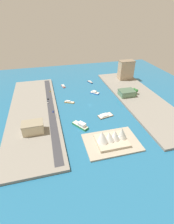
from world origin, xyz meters
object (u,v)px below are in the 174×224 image
suv_black (48,99)px  traffic_light_waterfront (56,115)px  office_block_beige (33,127)px  taxi_yellow_cab (50,91)px  apartment_midrise_tan (126,70)px  van_white (48,102)px  ferry_green_doubledeck (81,125)px  terminal_long_green (127,93)px  barge_flat_brown (105,116)px  hatchback_blue (53,111)px  water_taxi_orange (69,102)px  catamaran_blue (95,92)px  opera_landmark (111,137)px  tugboat_red (63,86)px  patrol_launch_navy (90,82)px

suv_black → traffic_light_waterfront: size_ratio=0.73×
office_block_beige → taxi_yellow_cab: size_ratio=5.05×
apartment_midrise_tan → van_white: (164.73, 64.78, -18.27)m
ferry_green_doubledeck → traffic_light_waterfront: (28.94, -23.77, 4.80)m
terminal_long_green → apartment_midrise_tan: apartment_midrise_tan is taller
barge_flat_brown → hatchback_blue: bearing=-19.6°
apartment_midrise_tan → ferry_green_doubledeck: bearing=47.0°
ferry_green_doubledeck → van_white: size_ratio=5.32×
water_taxi_orange → traffic_light_waterfront: bearing=60.7°
barge_flat_brown → ferry_green_doubledeck: (39.84, 15.51, 1.51)m
apartment_midrise_tan → van_white: size_ratio=8.34×
catamaran_blue → suv_black: 84.38m
suv_black → opera_landmark: size_ratio=0.13×
terminal_long_green → suv_black: terminal_long_green is taller
tugboat_red → traffic_light_waterfront: size_ratio=2.45×
office_block_beige → traffic_light_waterfront: bearing=-142.1°
catamaran_blue → terminal_long_green: 56.78m
terminal_long_green → hatchback_blue: 129.67m
suv_black → catamaran_blue: bearing=-173.9°
patrol_launch_navy → office_block_beige: size_ratio=0.60×
apartment_midrise_tan → hatchback_blue: size_ratio=7.85×
catamaran_blue → opera_landmark: (20.12, 130.90, 7.76)m
tugboat_red → hatchback_blue: hatchback_blue is taller
catamaran_blue → taxi_yellow_cab: size_ratio=3.34×
taxi_yellow_cab → van_white: bearing=81.5°
terminal_long_green → traffic_light_waterfront: bearing=17.5°
patrol_launch_navy → office_block_beige: (111.05, 141.96, 8.86)m
tugboat_red → terminal_long_green: size_ratio=0.61×
terminal_long_green → traffic_light_waterfront: 130.58m
barge_flat_brown → patrol_launch_navy: size_ratio=1.49×
patrol_launch_navy → taxi_yellow_cab: size_ratio=3.05×
traffic_light_waterfront → hatchback_blue: bearing=-79.5°
barge_flat_brown → suv_black: 102.06m
barge_flat_brown → water_taxi_orange: 68.59m
catamaran_blue → hatchback_blue: size_ratio=3.47×
hatchback_blue → catamaran_blue: bearing=-147.5°
patrol_launch_navy → tugboat_red: tugboat_red is taller
suv_black → opera_landmark: opera_landmark is taller
patrol_launch_navy → taxi_yellow_cab: (83.43, 30.41, 2.79)m
van_white → patrol_launch_navy: bearing=-141.6°
office_block_beige → barge_flat_brown: bearing=-171.2°
tugboat_red → van_white: bearing=62.5°
apartment_midrise_tan → office_block_beige: bearing=36.1°
opera_landmark → taxi_yellow_cab: bearing=-68.9°
suv_black → hatchback_blue: suv_black is taller
hatchback_blue → ferry_green_doubledeck: bearing=128.0°
tugboat_red → apartment_midrise_tan: size_ratio=0.41×
barge_flat_brown → water_taxi_orange: water_taxi_orange is taller
barge_flat_brown → hatchback_blue: 76.53m
hatchback_blue → van_white: bearing=-79.5°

